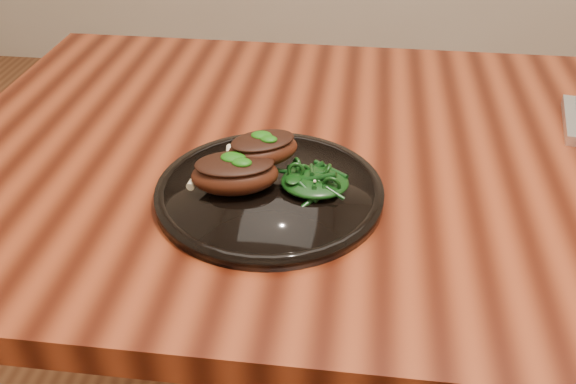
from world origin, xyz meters
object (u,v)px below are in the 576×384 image
object	(u,v)px
plate	(270,192)
greens_heap	(315,178)
lamb_chop_front	(234,173)
desk	(495,208)

from	to	relation	value
plate	greens_heap	xyz separation A→B (m)	(0.06, 0.01, 0.02)
lamb_chop_front	greens_heap	xyz separation A→B (m)	(0.10, 0.02, -0.01)
lamb_chop_front	greens_heap	world-z (taller)	lamb_chop_front
plate	lamb_chop_front	world-z (taller)	lamb_chop_front
desk	plate	xyz separation A→B (m)	(-0.31, -0.13, 0.09)
desk	greens_heap	bearing A→B (deg)	-153.24
plate	lamb_chop_front	xyz separation A→B (m)	(-0.04, -0.01, 0.03)
plate	lamb_chop_front	size ratio (longest dim) A/B	2.37
desk	greens_heap	xyz separation A→B (m)	(-0.25, -0.13, 0.11)
desk	greens_heap	distance (m)	0.31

